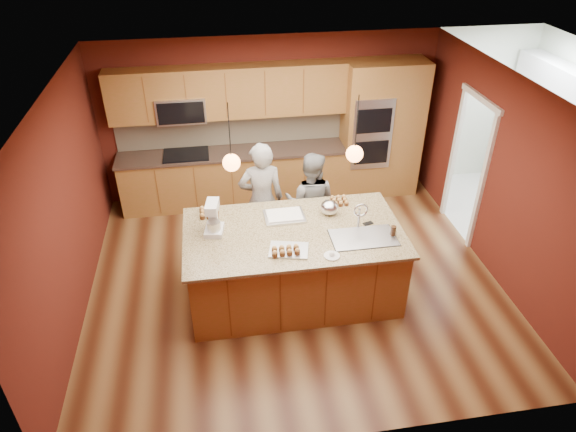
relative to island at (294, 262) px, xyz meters
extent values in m
plane|color=#452010|center=(0.05, 0.31, -0.51)|extent=(5.50, 5.50, 0.00)
plane|color=white|center=(0.05, 0.31, 2.19)|extent=(5.50, 5.50, 0.00)
plane|color=#511911|center=(0.05, 2.81, 0.84)|extent=(5.50, 0.00, 5.50)
plane|color=#511911|center=(0.05, -2.19, 0.84)|extent=(5.50, 0.00, 5.50)
plane|color=#511911|center=(-2.70, 0.31, 0.84)|extent=(0.00, 5.00, 5.00)
plane|color=#511911|center=(2.80, 0.31, 0.84)|extent=(0.00, 5.00, 5.00)
cube|color=olive|center=(-0.60, 2.51, -0.06)|extent=(3.70, 0.60, 0.90)
cube|color=#2D201A|center=(-0.60, 2.50, 0.41)|extent=(3.74, 0.64, 0.04)
cube|color=beige|center=(-0.60, 2.80, 0.71)|extent=(3.70, 0.03, 0.56)
cube|color=olive|center=(-0.60, 2.63, 1.39)|extent=(3.70, 0.36, 0.80)
cube|color=black|center=(-1.35, 2.49, 0.44)|extent=(0.72, 0.52, 0.03)
cube|color=#BABBC1|center=(-1.35, 2.61, 1.17)|extent=(0.76, 0.40, 0.40)
cube|color=olive|center=(1.65, 2.51, 0.64)|extent=(0.80, 0.60, 2.30)
cube|color=#BABBC1|center=(1.65, 2.21, 0.69)|extent=(0.66, 0.04, 1.20)
cube|color=olive|center=(2.30, 2.51, 0.64)|extent=(0.50, 0.60, 2.30)
plane|color=silver|center=(3.70, 1.51, -0.51)|extent=(2.60, 2.60, 0.00)
plane|color=silver|center=(4.60, 1.51, 0.84)|extent=(0.00, 2.70, 2.70)
cube|color=silver|center=(4.40, 1.51, 1.44)|extent=(0.35, 2.40, 0.75)
cylinder|color=black|center=(-0.72, 0.00, 1.84)|extent=(0.01, 0.01, 0.70)
sphere|color=#F88A44|center=(-0.72, 0.00, 1.49)|extent=(0.20, 0.20, 0.20)
cylinder|color=black|center=(0.69, 0.00, 1.84)|extent=(0.01, 0.01, 0.70)
sphere|color=#F88A44|center=(0.69, 0.00, 1.49)|extent=(0.20, 0.20, 0.20)
cube|color=olive|center=(-0.02, 0.00, -0.03)|extent=(2.61, 1.41, 0.96)
cube|color=#CAB785|center=(-0.02, 0.00, 0.47)|extent=(2.71, 1.51, 0.04)
cube|color=#BABBC1|center=(0.80, -0.27, 0.41)|extent=(0.78, 0.46, 0.18)
imported|color=black|center=(-0.30, 1.01, 0.37)|extent=(0.64, 0.43, 1.75)
imported|color=slate|center=(0.40, 1.01, 0.26)|extent=(0.90, 0.79, 1.54)
cube|color=silver|center=(-0.98, 0.13, 0.52)|extent=(0.26, 0.32, 0.07)
cube|color=silver|center=(-0.98, 0.25, 0.70)|extent=(0.12, 0.10, 0.29)
cube|color=silver|center=(-0.98, 0.15, 0.85)|extent=(0.19, 0.31, 0.11)
cylinder|color=silver|center=(-0.98, 0.09, 0.60)|extent=(0.16, 0.16, 0.15)
cube|color=silver|center=(-0.08, 0.33, 0.50)|extent=(0.52, 0.39, 0.03)
cube|color=white|center=(-0.08, 0.33, 0.52)|extent=(0.45, 0.32, 0.02)
cube|color=#BABBC1|center=(-0.14, -0.38, 0.50)|extent=(0.51, 0.42, 0.02)
ellipsoid|color=silver|center=(0.51, 0.33, 0.58)|extent=(0.23, 0.23, 0.20)
cylinder|color=silver|center=(0.34, -0.57, 0.50)|extent=(0.19, 0.19, 0.01)
cylinder|color=#331E11|center=(1.17, -0.28, 0.55)|extent=(0.07, 0.07, 0.13)
cube|color=black|center=(0.94, 0.02, 0.49)|extent=(0.14, 0.10, 0.01)
cube|color=silver|center=(4.23, 1.18, 0.00)|extent=(0.65, 0.67, 1.02)
cube|color=silver|center=(4.26, 1.95, -0.01)|extent=(0.63, 0.65, 0.99)
camera|label=1|loc=(-0.90, -5.14, 4.09)|focal=32.00mm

